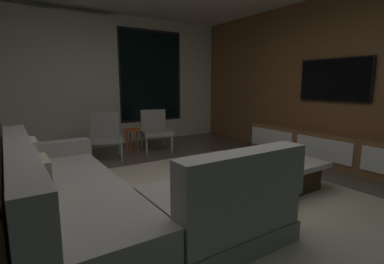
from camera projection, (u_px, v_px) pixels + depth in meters
The scene contains 12 objects.
floor at pixel (188, 207), 3.04m from camera, with size 9.20×9.20×0.00m, color #564C44.
back_wall_with_window at pixel (89, 81), 5.76m from camera, with size 6.60×0.30×2.70m.
media_wall at pixel (353, 80), 4.46m from camera, with size 0.12×7.80×2.70m.
area_rug at pixel (219, 203), 3.14m from camera, with size 3.20×3.80×0.01m, color beige.
sectional_couch at pixel (106, 201), 2.48m from camera, with size 1.98×2.50×0.82m.
coffee_table at pixel (262, 172), 3.63m from camera, with size 1.16×1.16×0.36m.
book_stack_on_coffee_table at pixel (276, 158), 3.44m from camera, with size 0.27×0.18×0.11m.
accent_chair_near_window at pixel (155, 128), 5.58m from camera, with size 0.65×0.67×0.78m.
accent_chair_by_curtain at pixel (105, 134), 4.96m from camera, with size 0.66×0.68×0.78m.
side_stool at pixel (132, 134), 5.30m from camera, with size 0.32×0.32×0.46m.
media_console at pixel (334, 150), 4.53m from camera, with size 0.46×3.10×0.52m.
mounted_tv at pixel (334, 80), 4.61m from camera, with size 0.05×1.19×0.69m.
Camera 1 is at (-1.53, -2.42, 1.30)m, focal length 26.86 mm.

